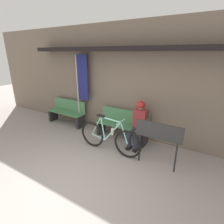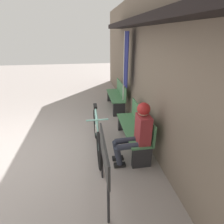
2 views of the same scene
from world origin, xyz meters
name	(u,v)px [view 2 (image 2 of 2)]	position (x,y,z in m)	size (l,w,h in m)	color
ground_plane	(16,158)	(0.00, 0.00, 0.00)	(24.00, 24.00, 0.00)	gray
storefront_wall	(158,71)	(0.00, 2.83, 1.66)	(12.00, 0.56, 3.20)	#756656
park_bench_near	(135,130)	(-0.11, 2.48, 0.39)	(1.51, 0.42, 0.84)	#477F51
bicycle	(97,134)	(-0.05, 1.66, 0.38)	(1.75, 0.40, 0.95)	black
person_seated	(137,130)	(0.44, 2.37, 0.70)	(0.34, 0.66, 1.23)	#2D3342
park_bench_far	(117,97)	(-2.31, 2.48, 0.38)	(1.43, 0.42, 0.84)	#477F51
banner_pole	(125,66)	(-1.68, 2.59, 1.48)	(0.45, 0.05, 2.35)	#B7B2A8
signboard	(104,156)	(1.17, 1.68, 0.78)	(1.00, 0.04, 1.03)	#232326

